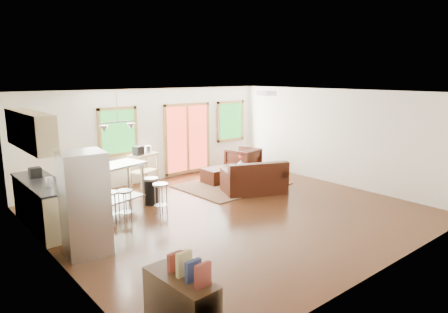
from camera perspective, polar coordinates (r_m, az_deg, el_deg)
floor at (r=8.90m, az=1.25°, el=-7.96°), size 7.50×7.00×0.02m
ceiling at (r=8.39m, az=1.32°, el=9.15°), size 7.50×7.00×0.02m
back_wall at (r=11.39m, az=-10.38°, el=2.99°), size 7.50×0.02×2.60m
left_wall at (r=6.77m, az=-23.58°, el=-3.65°), size 0.02×7.00×2.60m
right_wall at (r=11.34m, az=15.81°, el=2.70°), size 0.02×7.00×2.60m
front_wall at (r=6.40m, az=22.41°, el=-4.40°), size 7.50×0.02×2.60m
window_left at (r=10.87m, az=-14.88°, el=3.45°), size 1.10×0.05×1.30m
french_doors at (r=12.01m, az=-5.23°, el=2.60°), size 1.60×0.05×2.10m
window_right at (r=12.98m, az=0.95°, el=5.10°), size 1.10×0.05×1.30m
rug at (r=10.95m, az=1.11°, el=-4.05°), size 2.78×2.18×0.03m
loveseat at (r=10.24m, az=4.37°, el=-3.37°), size 1.78×1.43×0.83m
coffee_table at (r=11.39m, az=1.15°, el=-1.67°), size 1.14×0.83×0.41m
armchair at (r=12.16m, az=2.72°, el=-0.43°), size 1.02×0.98×0.87m
ottoman at (r=11.10m, az=-1.19°, el=-2.80°), size 0.63×0.63×0.42m
vase at (r=11.28m, az=2.39°, el=-0.91°), size 0.24×0.25×0.35m
book at (r=11.21m, az=2.85°, el=-0.99°), size 0.19×0.07×0.26m
cabinets at (r=8.52m, az=-24.86°, el=-3.34°), size 0.64×2.24×2.30m
refrigerator at (r=7.05m, az=-19.20°, el=-6.34°), size 0.78×0.75×1.75m
island at (r=8.94m, az=-16.21°, el=-3.38°), size 1.78×1.04×1.06m
cup at (r=8.93m, az=-11.69°, el=-1.28°), size 0.15×0.13×0.13m
bar_stool_a at (r=8.38m, az=-15.91°, el=-6.01°), size 0.41×0.41×0.67m
bar_stool_b at (r=8.41m, az=-13.99°, el=-5.83°), size 0.37×0.37×0.67m
bar_stool_c at (r=8.67m, az=-9.03°, el=-4.97°), size 0.34×0.34×0.69m
trash_can at (r=9.46m, az=-10.35°, el=-4.85°), size 0.43×0.43×0.63m
kitchen_cart at (r=10.87m, az=-11.50°, el=-0.29°), size 0.86×0.69×1.13m
bookshelf at (r=4.69m, az=-6.10°, el=-21.07°), size 0.42×0.96×1.11m
ceiling_flush at (r=9.93m, az=6.09°, el=9.01°), size 0.35×0.35×0.12m
pendant_light at (r=8.68m, az=-14.91°, el=4.13°), size 0.80×0.18×0.79m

